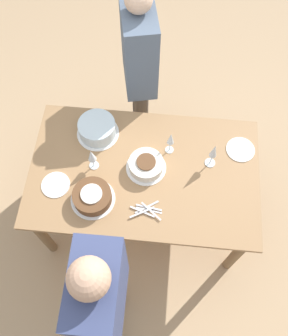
# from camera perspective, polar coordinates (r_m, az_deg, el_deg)

# --- Properties ---
(ground_plane) EXTENTS (12.00, 12.00, 0.00)m
(ground_plane) POSITION_cam_1_polar(r_m,az_deg,el_deg) (3.19, -0.00, -6.25)
(ground_plane) COLOR tan
(dining_table) EXTENTS (1.55, 0.95, 0.73)m
(dining_table) POSITION_cam_1_polar(r_m,az_deg,el_deg) (2.61, -0.00, -1.48)
(dining_table) COLOR #9E754C
(dining_table) RESTS_ON ground_plane
(cake_center_white) EXTENTS (0.27, 0.27, 0.09)m
(cake_center_white) POSITION_cam_1_polar(r_m,az_deg,el_deg) (2.49, 0.32, 0.46)
(cake_center_white) COLOR white
(cake_center_white) RESTS_ON dining_table
(cake_front_chocolate) EXTENTS (0.29, 0.29, 0.10)m
(cake_front_chocolate) POSITION_cam_1_polar(r_m,az_deg,el_deg) (2.42, -7.89, -4.35)
(cake_front_chocolate) COLOR white
(cake_front_chocolate) RESTS_ON dining_table
(cake_back_decorated) EXTENTS (0.30, 0.30, 0.12)m
(cake_back_decorated) POSITION_cam_1_polar(r_m,az_deg,el_deg) (2.63, -7.14, 5.95)
(cake_back_decorated) COLOR white
(cake_back_decorated) RESTS_ON dining_table
(wine_glass_near) EXTENTS (0.06, 0.06, 0.21)m
(wine_glass_near) POSITION_cam_1_polar(r_m,az_deg,el_deg) (2.47, 4.09, 4.38)
(wine_glass_near) COLOR silver
(wine_glass_near) RESTS_ON dining_table
(wine_glass_far) EXTENTS (0.07, 0.07, 0.23)m
(wine_glass_far) POSITION_cam_1_polar(r_m,az_deg,el_deg) (2.45, 10.57, 2.44)
(wine_glass_far) COLOR silver
(wine_glass_far) RESTS_ON dining_table
(wine_glass_extra) EXTENTS (0.07, 0.07, 0.20)m
(wine_glass_extra) POSITION_cam_1_polar(r_m,az_deg,el_deg) (2.44, -7.97, 1.81)
(wine_glass_extra) COLOR silver
(wine_glass_extra) RESTS_ON dining_table
(dessert_plate_left) EXTENTS (0.19, 0.19, 0.01)m
(dessert_plate_left) POSITION_cam_1_polar(r_m,az_deg,el_deg) (2.54, -13.31, -2.51)
(dessert_plate_left) COLOR white
(dessert_plate_left) RESTS_ON dining_table
(dessert_plate_right) EXTENTS (0.20, 0.20, 0.01)m
(dessert_plate_right) POSITION_cam_1_polar(r_m,az_deg,el_deg) (2.67, 14.48, 2.74)
(dessert_plate_right) COLOR white
(dessert_plate_right) RESTS_ON dining_table
(fork_pile) EXTENTS (0.21, 0.14, 0.02)m
(fork_pile) POSITION_cam_1_polar(r_m,az_deg,el_deg) (2.40, 0.42, -6.41)
(fork_pile) COLOR silver
(fork_pile) RESTS_ON dining_table
(person_cutting) EXTENTS (0.22, 0.40, 1.60)m
(person_cutting) POSITION_cam_1_polar(r_m,az_deg,el_deg) (2.06, -6.31, -19.05)
(person_cutting) COLOR #2D334C
(person_cutting) RESTS_ON ground_plane
(person_watching) EXTENTS (0.30, 0.44, 1.55)m
(person_watching) POSITION_cam_1_polar(r_m,az_deg,el_deg) (2.78, -0.70, 15.74)
(person_watching) COLOR #4C4238
(person_watching) RESTS_ON ground_plane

